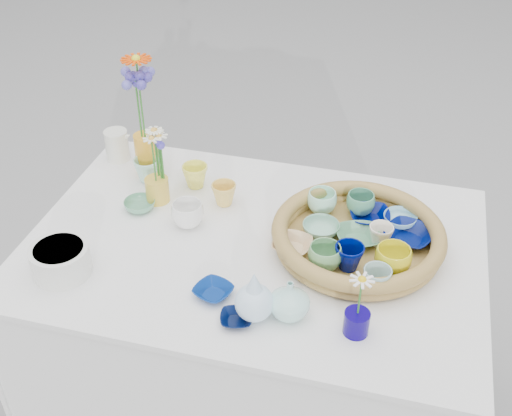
% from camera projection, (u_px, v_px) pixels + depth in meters
% --- Properties ---
extents(ground, '(80.00, 80.00, 0.00)m').
position_uv_depth(ground, '(255.00, 412.00, 2.24)').
color(ground, gray).
extents(display_table, '(1.26, 0.86, 0.77)m').
position_uv_depth(display_table, '(255.00, 412.00, 2.24)').
color(display_table, white).
rests_on(display_table, ground).
extents(wicker_tray, '(0.47, 0.47, 0.08)m').
position_uv_depth(wicker_tray, '(358.00, 237.00, 1.75)').
color(wicker_tray, brown).
rests_on(wicker_tray, display_table).
extents(tray_ceramic_0, '(0.14, 0.14, 0.03)m').
position_uv_depth(tray_ceramic_0, '(370.00, 216.00, 1.84)').
color(tray_ceramic_0, '#000A57').
rests_on(tray_ceramic_0, wicker_tray).
extents(tray_ceramic_1, '(0.17, 0.17, 0.03)m').
position_uv_depth(tray_ceramic_1, '(409.00, 236.00, 1.76)').
color(tray_ceramic_1, '#020E53').
rests_on(tray_ceramic_1, wicker_tray).
extents(tray_ceramic_2, '(0.11, 0.11, 0.08)m').
position_uv_depth(tray_ceramic_2, '(393.00, 260.00, 1.64)').
color(tray_ceramic_2, yellow).
rests_on(tray_ceramic_2, wicker_tray).
extents(tray_ceramic_3, '(0.15, 0.15, 0.03)m').
position_uv_depth(tray_ceramic_3, '(358.00, 237.00, 1.76)').
color(tray_ceramic_3, '#539069').
rests_on(tray_ceramic_3, wicker_tray).
extents(tray_ceramic_4, '(0.11, 0.11, 0.07)m').
position_uv_depth(tray_ceramic_4, '(325.00, 257.00, 1.66)').
color(tray_ceramic_4, '#66A569').
rests_on(tray_ceramic_4, wicker_tray).
extents(tray_ceramic_5, '(0.14, 0.14, 0.03)m').
position_uv_depth(tray_ceramic_5, '(321.00, 229.00, 1.79)').
color(tray_ceramic_5, '#89C2A6').
rests_on(tray_ceramic_5, wicker_tray).
extents(tray_ceramic_6, '(0.11, 0.11, 0.07)m').
position_uv_depth(tray_ceramic_6, '(322.00, 202.00, 1.86)').
color(tray_ceramic_6, '#B0F8DA').
rests_on(tray_ceramic_6, wicker_tray).
extents(tray_ceramic_7, '(0.07, 0.07, 0.06)m').
position_uv_depth(tray_ceramic_7, '(381.00, 236.00, 1.74)').
color(tray_ceramic_7, white).
rests_on(tray_ceramic_7, wicker_tray).
extents(tray_ceramic_8, '(0.11, 0.11, 0.03)m').
position_uv_depth(tray_ceramic_8, '(400.00, 220.00, 1.82)').
color(tray_ceramic_8, '#9AE1F6').
rests_on(tray_ceramic_8, wicker_tray).
extents(tray_ceramic_9, '(0.10, 0.10, 0.07)m').
position_uv_depth(tray_ceramic_9, '(349.00, 257.00, 1.66)').
color(tray_ceramic_9, '#00095B').
rests_on(tray_ceramic_9, wicker_tray).
extents(tray_ceramic_10, '(0.12, 0.12, 0.03)m').
position_uv_depth(tray_ceramic_10, '(292.00, 245.00, 1.73)').
color(tray_ceramic_10, '#D7B37F').
rests_on(tray_ceramic_10, wicker_tray).
extents(tray_ceramic_11, '(0.09, 0.09, 0.07)m').
position_uv_depth(tray_ceramic_11, '(377.00, 280.00, 1.59)').
color(tray_ceramic_11, '#91B8B4').
rests_on(tray_ceramic_11, wicker_tray).
extents(tray_ceramic_12, '(0.11, 0.11, 0.07)m').
position_uv_depth(tray_ceramic_12, '(360.00, 204.00, 1.86)').
color(tray_ceramic_12, '#53A079').
rests_on(tray_ceramic_12, wicker_tray).
extents(loose_ceramic_0, '(0.10, 0.10, 0.07)m').
position_uv_depth(loose_ceramic_0, '(195.00, 176.00, 2.00)').
color(loose_ceramic_0, '#F5F054').
rests_on(loose_ceramic_0, display_table).
extents(loose_ceramic_1, '(0.08, 0.08, 0.07)m').
position_uv_depth(loose_ceramic_1, '(224.00, 194.00, 1.92)').
color(loose_ceramic_1, '#EDC356').
rests_on(loose_ceramic_1, display_table).
extents(loose_ceramic_2, '(0.09, 0.09, 0.03)m').
position_uv_depth(loose_ceramic_2, '(140.00, 205.00, 1.91)').
color(loose_ceramic_2, '#5D9E7B').
rests_on(loose_ceramic_2, display_table).
extents(loose_ceramic_3, '(0.12, 0.12, 0.07)m').
position_uv_depth(loose_ceramic_3, '(188.00, 214.00, 1.84)').
color(loose_ceramic_3, white).
rests_on(loose_ceramic_3, display_table).
extents(loose_ceramic_4, '(0.12, 0.12, 0.02)m').
position_uv_depth(loose_ceramic_4, '(213.00, 292.00, 1.61)').
color(loose_ceramic_4, navy).
rests_on(loose_ceramic_4, display_table).
extents(loose_ceramic_5, '(0.08, 0.08, 0.08)m').
position_uv_depth(loose_ceramic_5, '(147.00, 170.00, 2.03)').
color(loose_ceramic_5, '#A5E2C9').
rests_on(loose_ceramic_5, display_table).
extents(loose_ceramic_6, '(0.10, 0.10, 0.02)m').
position_uv_depth(loose_ceramic_6, '(236.00, 319.00, 1.54)').
color(loose_ceramic_6, '#040F35').
rests_on(loose_ceramic_6, display_table).
extents(fluted_bowl, '(0.17, 0.17, 0.08)m').
position_uv_depth(fluted_bowl, '(61.00, 260.00, 1.67)').
color(fluted_bowl, silver).
rests_on(fluted_bowl, display_table).
extents(bud_vase_paleblue, '(0.10, 0.10, 0.15)m').
position_uv_depth(bud_vase_paleblue, '(254.00, 295.00, 1.52)').
color(bud_vase_paleblue, '#C5E5FE').
rests_on(bud_vase_paleblue, display_table).
extents(bud_vase_seafoam, '(0.12, 0.12, 0.10)m').
position_uv_depth(bud_vase_seafoam, '(290.00, 299.00, 1.53)').
color(bud_vase_seafoam, '#ADE5DB').
rests_on(bud_vase_seafoam, display_table).
extents(bud_vase_cobalt, '(0.07, 0.07, 0.06)m').
position_uv_depth(bud_vase_cobalt, '(356.00, 323.00, 1.50)').
color(bud_vase_cobalt, '#0C0060').
rests_on(bud_vase_cobalt, display_table).
extents(single_daisy, '(0.07, 0.07, 0.12)m').
position_uv_depth(single_daisy, '(360.00, 297.00, 1.45)').
color(single_daisy, white).
rests_on(single_daisy, bud_vase_cobalt).
extents(tall_vase_yellow, '(0.09, 0.09, 0.14)m').
position_uv_depth(tall_vase_yellow, '(147.00, 154.00, 2.04)').
color(tall_vase_yellow, gold).
rests_on(tall_vase_yellow, display_table).
extents(gerbera, '(0.13, 0.13, 0.28)m').
position_uv_depth(gerbera, '(141.00, 100.00, 1.92)').
color(gerbera, '#EA4102').
rests_on(gerbera, tall_vase_yellow).
extents(hydrangea, '(0.08, 0.08, 0.27)m').
position_uv_depth(hydrangea, '(139.00, 109.00, 1.94)').
color(hydrangea, '#453BA6').
rests_on(hydrangea, tall_vase_yellow).
extents(white_pitcher, '(0.12, 0.09, 0.10)m').
position_uv_depth(white_pitcher, '(117.00, 145.00, 2.12)').
color(white_pitcher, silver).
rests_on(white_pitcher, display_table).
extents(daisy_cup, '(0.08, 0.08, 0.08)m').
position_uv_depth(daisy_cup, '(157.00, 190.00, 1.93)').
color(daisy_cup, gold).
rests_on(daisy_cup, display_table).
extents(daisy_posy, '(0.11, 0.11, 0.16)m').
position_uv_depth(daisy_posy, '(156.00, 155.00, 1.87)').
color(daisy_posy, white).
rests_on(daisy_posy, daisy_cup).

